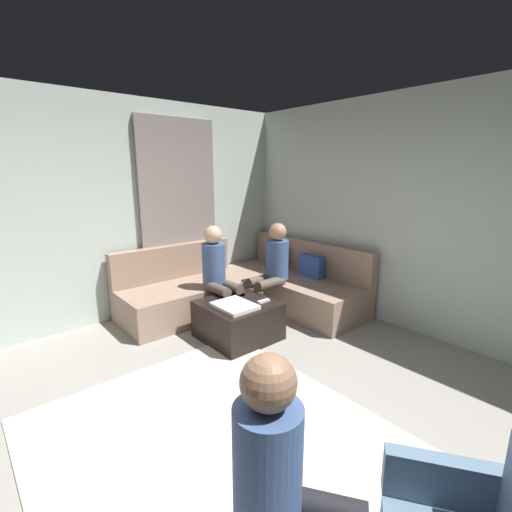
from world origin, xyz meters
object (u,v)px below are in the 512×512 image
Objects in this scene: game_remote at (264,301)px; coffee_mug at (238,290)px; person_on_armchair at (291,483)px; person_on_couch_back at (272,267)px; person_on_couch_side at (218,271)px; sectional_couch at (248,288)px; ottoman at (238,320)px.

coffee_mug is at bearing -174.29° from game_remote.
coffee_mug is 2.88m from person_on_armchair.
person_on_couch_side is (-0.26, -0.64, 0.00)m from person_on_couch_back.
person_on_couch_side reaches higher than person_on_armchair.
coffee_mug is (0.41, -0.48, 0.19)m from sectional_couch.
sectional_couch is at bearing -160.63° from person_on_armchair.
ottoman is at bearing 80.57° from person_on_couch_side.
game_remote is at bearing 5.71° from coffee_mug.
sectional_couch is 2.12× the size of person_on_couch_side.
person_on_couch_back is (-0.22, 0.72, 0.45)m from ottoman.
person_on_armchair is at bearing -33.63° from coffee_mug.
person_on_armchair reaches higher than sectional_couch.
person_on_couch_back is 0.69m from person_on_couch_side.
sectional_couch is at bearing 130.18° from coffee_mug.
person_on_couch_back is at bearing 129.08° from game_remote.
coffee_mug is at bearing -49.82° from sectional_couch.
coffee_mug is 0.08× the size of person_on_couch_side.
person_on_couch_side is (-0.48, 0.08, 0.45)m from ottoman.
sectional_couch is at bearing 151.28° from game_remote.
coffee_mug is 0.63× the size of game_remote.
person_on_couch_side is at bearing 68.15° from person_on_couch_back.
person_on_armchair is (2.66, -1.49, -0.01)m from person_on_couch_side.
person_on_armchair is at bearing 138.40° from person_on_couch_back.
person_on_couch_back reaches higher than person_on_armchair.
sectional_couch is 0.93m from game_remote.
person_on_armchair is at bearing -39.30° from game_remote.
person_on_armchair is (2.00, -1.63, 0.21)m from game_remote.
sectional_couch is 0.71m from person_on_couch_side.
person_on_couch_side is at bearing 170.57° from ottoman.
person_on_couch_side is at bearing -153.46° from person_on_armchair.
coffee_mug is 0.08× the size of person_on_couch_back.
person_on_couch_side reaches higher than coffee_mug.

